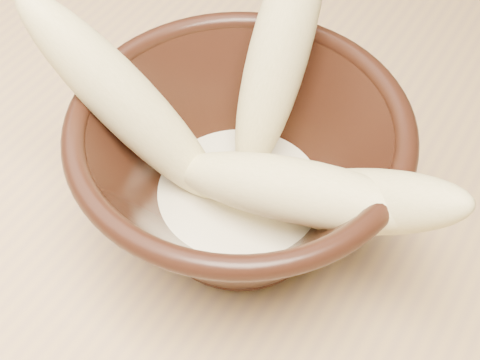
# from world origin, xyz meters

# --- Properties ---
(table) EXTENTS (1.20, 0.80, 0.75)m
(table) POSITION_xyz_m (0.00, 0.00, 0.67)
(table) COLOR tan
(table) RESTS_ON ground
(bowl) EXTENTS (0.21, 0.21, 0.11)m
(bowl) POSITION_xyz_m (-0.12, -0.01, 0.82)
(bowl) COLOR black
(bowl) RESTS_ON table
(milk_puddle) EXTENTS (0.12, 0.12, 0.02)m
(milk_puddle) POSITION_xyz_m (-0.12, -0.01, 0.79)
(milk_puddle) COLOR beige
(milk_puddle) RESTS_ON bowl
(banana_upright) EXTENTS (0.05, 0.13, 0.17)m
(banana_upright) POSITION_xyz_m (-0.13, 0.05, 0.87)
(banana_upright) COLOR #D3C77C
(banana_upright) RESTS_ON bowl
(banana_left) EXTENTS (0.15, 0.06, 0.15)m
(banana_left) POSITION_xyz_m (-0.19, -0.03, 0.86)
(banana_left) COLOR #D3C77C
(banana_left) RESTS_ON bowl
(banana_right) EXTENTS (0.14, 0.05, 0.12)m
(banana_right) POSITION_xyz_m (-0.04, -0.01, 0.84)
(banana_right) COLOR #D3C77C
(banana_right) RESTS_ON bowl
(banana_across) EXTENTS (0.17, 0.05, 0.08)m
(banana_across) POSITION_xyz_m (-0.08, -0.02, 0.84)
(banana_across) COLOR #D3C77C
(banana_across) RESTS_ON bowl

